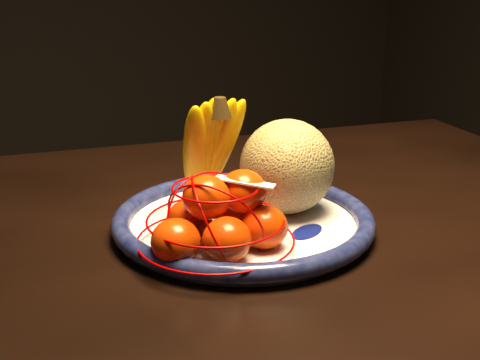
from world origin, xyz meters
name	(u,v)px	position (x,y,z in m)	size (l,w,h in m)	color
dining_table	(178,271)	(-0.06, 0.08, 0.63)	(1.50, 1.02, 0.70)	black
fruit_bowl	(243,222)	(0.01, 0.01, 0.71)	(0.35, 0.35, 0.03)	white
cantaloupe	(287,167)	(0.08, 0.02, 0.78)	(0.13, 0.13, 0.13)	olive
banana_bunch	(207,148)	(-0.01, 0.07, 0.80)	(0.12, 0.11, 0.18)	#E3B600
mandarin_bag	(220,220)	(-0.05, -0.05, 0.75)	(0.23, 0.23, 0.12)	#F83509
price_tag	(245,182)	(-0.02, -0.06, 0.80)	(0.07, 0.03, 0.00)	white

